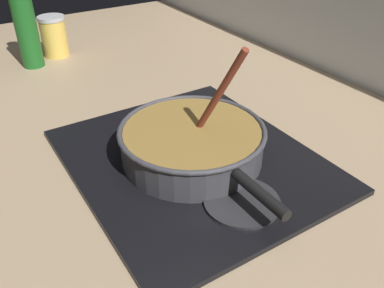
% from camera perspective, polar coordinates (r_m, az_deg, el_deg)
% --- Properties ---
extents(ground, '(2.40, 1.60, 0.04)m').
position_cam_1_polar(ground, '(0.90, -11.38, -3.84)').
color(ground, '#9E8466').
extents(hob_plate, '(0.56, 0.48, 0.01)m').
position_cam_1_polar(hob_plate, '(0.87, 0.00, -2.25)').
color(hob_plate, black).
rests_on(hob_plate, ground).
extents(burner_ring, '(0.19, 0.19, 0.01)m').
position_cam_1_polar(burner_ring, '(0.87, 0.00, -1.71)').
color(burner_ring, '#592D0C').
rests_on(burner_ring, hob_plate).
extents(spare_burner, '(0.14, 0.14, 0.01)m').
position_cam_1_polar(spare_burner, '(0.76, 7.03, -8.03)').
color(spare_burner, '#262628').
rests_on(spare_burner, hob_plate).
extents(cooking_pan, '(0.44, 0.31, 0.26)m').
position_cam_1_polar(cooking_pan, '(0.85, 0.05, 0.26)').
color(cooking_pan, '#38383D').
rests_on(cooking_pan, hob_plate).
extents(sauce_bottle, '(0.07, 0.07, 0.29)m').
position_cam_1_polar(sauce_bottle, '(1.42, -22.29, 14.93)').
color(sauce_bottle, '#19591E').
rests_on(sauce_bottle, ground).
extents(condiment_jar, '(0.09, 0.09, 0.14)m').
position_cam_1_polar(condiment_jar, '(1.50, -18.81, 14.14)').
color(condiment_jar, gold).
rests_on(condiment_jar, ground).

